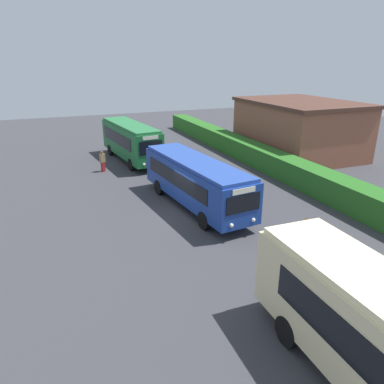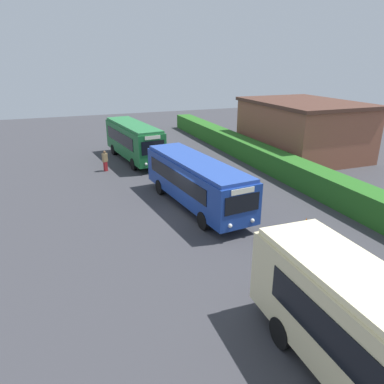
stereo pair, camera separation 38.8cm
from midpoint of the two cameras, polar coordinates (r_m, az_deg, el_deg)
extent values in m
plane|color=#38383D|center=(21.39, 0.01, -3.54)|extent=(84.88, 84.88, 0.00)
cube|color=#19602D|center=(32.67, -8.84, 8.03)|extent=(9.40, 3.40, 2.56)
cube|color=#27723C|center=(32.41, -8.97, 10.41)|extent=(9.10, 3.18, 0.20)
cube|color=black|center=(33.27, -7.11, 8.87)|extent=(7.12, 0.89, 1.02)
cube|color=black|center=(32.54, -11.01, 8.40)|extent=(7.12, 0.89, 1.02)
cube|color=black|center=(28.39, -5.75, 6.95)|extent=(0.27, 1.89, 1.07)
cube|color=silver|center=(28.22, -5.81, 8.51)|extent=(0.19, 1.27, 0.28)
cylinder|color=black|center=(30.76, -5.07, 4.87)|extent=(1.03, 0.40, 1.00)
cylinder|color=black|center=(30.04, -8.80, 4.33)|extent=(1.03, 0.40, 1.00)
cylinder|color=black|center=(35.93, -8.65, 6.98)|extent=(1.03, 0.40, 1.00)
cylinder|color=black|center=(35.31, -11.90, 6.54)|extent=(1.03, 0.40, 1.00)
sphere|color=silver|center=(28.92, -4.48, 4.71)|extent=(0.22, 0.22, 0.22)
sphere|color=silver|center=(28.46, -6.84, 4.37)|extent=(0.22, 0.22, 0.22)
cube|color=navy|center=(21.95, 1.11, 1.76)|extent=(9.96, 3.51, 2.23)
cube|color=#2747A0|center=(21.60, 1.13, 4.82)|extent=(9.64, 3.28, 0.20)
cube|color=black|center=(22.70, 3.51, 3.07)|extent=(7.56, 0.88, 0.89)
cube|color=black|center=(21.59, -2.16, 2.18)|extent=(7.56, 0.88, 0.89)
cube|color=black|center=(17.98, 8.53, -1.86)|extent=(0.26, 2.00, 0.94)
cube|color=silver|center=(17.74, 8.64, 0.14)|extent=(0.19, 1.34, 0.28)
cylinder|color=black|center=(20.54, 7.87, -3.28)|extent=(1.02, 0.39, 1.00)
cylinder|color=black|center=(19.42, 2.40, -4.52)|extent=(1.02, 0.39, 1.00)
cylinder|color=black|center=(25.36, 0.09, 1.57)|extent=(1.02, 0.39, 1.00)
cylinder|color=black|center=(24.46, -4.59, 0.79)|extent=(1.02, 0.39, 1.00)
sphere|color=silver|center=(18.75, 10.07, -4.44)|extent=(0.22, 0.22, 0.22)
sphere|color=silver|center=(18.03, 6.63, -5.30)|extent=(0.22, 0.22, 0.22)
cube|color=black|center=(9.69, 27.53, -24.60)|extent=(7.90, 0.21, 1.04)
cube|color=black|center=(13.56, 14.80, -9.04)|extent=(0.08, 1.99, 1.09)
cube|color=silver|center=(13.19, 15.11, -5.98)|extent=(0.07, 1.34, 0.28)
cylinder|color=black|center=(12.66, 14.78, -20.58)|extent=(1.01, 0.30, 1.00)
cylinder|color=black|center=(13.85, 22.83, -17.62)|extent=(1.01, 0.30, 1.00)
sphere|color=silver|center=(13.90, 11.93, -14.09)|extent=(0.22, 0.22, 0.22)
sphere|color=silver|center=(14.56, 16.55, -12.81)|extent=(0.22, 0.22, 0.22)
cube|color=maroon|center=(30.28, -13.08, 3.96)|extent=(0.33, 0.33, 0.79)
cube|color=olive|center=(30.09, -13.19, 5.30)|extent=(0.41, 0.46, 0.69)
sphere|color=brown|center=(29.98, -13.26, 6.14)|extent=(0.22, 0.22, 0.22)
cube|color=olive|center=(24.25, 5.15, 0.40)|extent=(0.35, 0.32, 0.85)
cube|color=olive|center=(23.99, 5.21, 2.20)|extent=(0.50, 0.40, 0.75)
sphere|color=#8C6647|center=(23.84, 5.25, 3.32)|extent=(0.23, 0.23, 0.23)
cube|color=black|center=(14.80, 22.42, -15.26)|extent=(0.34, 0.34, 0.84)
cube|color=maroon|center=(14.38, 22.85, -12.70)|extent=(0.47, 0.43, 0.73)
sphere|color=#8C6647|center=(14.14, 23.12, -11.05)|extent=(0.23, 0.23, 0.23)
cube|color=#286420|center=(25.74, 19.90, 1.38)|extent=(54.44, 1.75, 1.66)
cube|color=brown|center=(35.85, 17.21, 9.30)|extent=(10.87, 7.94, 4.69)
cube|color=#4C2D23|center=(35.50, 17.64, 13.25)|extent=(11.30, 8.25, 0.30)
cone|color=orange|center=(20.62, 17.99, -4.64)|extent=(0.36, 0.36, 0.60)
camera|label=1|loc=(0.19, -89.47, 0.20)|focal=33.92mm
camera|label=2|loc=(0.19, 90.53, -0.20)|focal=33.92mm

